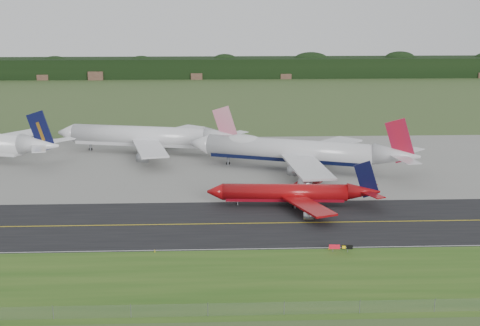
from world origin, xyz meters
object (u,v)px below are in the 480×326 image
at_px(taxiway_sign, 341,247).
at_px(jet_ba_747, 297,151).
at_px(jet_red_737, 294,193).
at_px(jet_star_tail, 149,137).

bearing_deg(taxiway_sign, jet_ba_747, 90.72).
xyz_separation_m(jet_ba_747, taxiway_sign, (0.80, -63.99, -4.68)).
bearing_deg(jet_red_737, jet_star_tail, 124.93).
distance_m(jet_star_tail, taxiway_sign, 98.78).
bearing_deg(jet_star_tail, jet_red_737, -55.07).
bearing_deg(taxiway_sign, jet_star_tail, 117.32).
relative_size(jet_ba_747, taxiway_sign, 14.16).
xyz_separation_m(jet_ba_747, jet_red_737, (-4.67, -33.34, -2.66)).
bearing_deg(jet_star_tail, taxiway_sign, -62.68).
bearing_deg(jet_red_737, jet_ba_747, 82.03).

